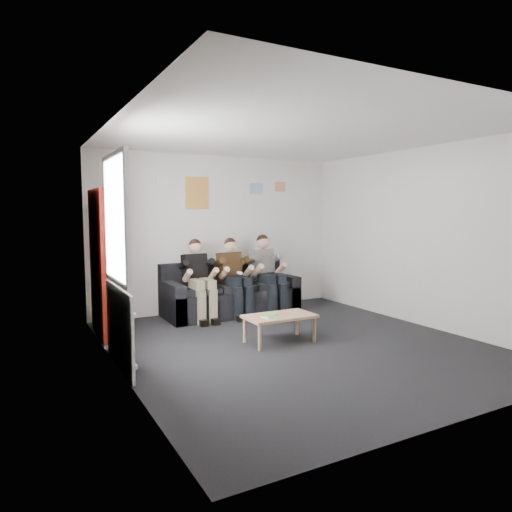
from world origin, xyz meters
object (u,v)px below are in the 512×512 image
(coffee_table, at_px, (280,318))
(person_left, at_px, (199,280))
(person_middle, at_px, (235,277))
(bookshelf, at_px, (108,263))
(sofa, at_px, (230,295))
(person_right, at_px, (268,274))

(coffee_table, xyz_separation_m, person_left, (-0.47, 1.69, 0.33))
(person_left, bearing_deg, person_middle, -1.53)
(bookshelf, height_order, person_left, bookshelf)
(bookshelf, bearing_deg, sofa, 11.89)
(bookshelf, distance_m, person_middle, 2.13)
(person_middle, bearing_deg, person_right, -6.46)
(bookshelf, bearing_deg, person_middle, 6.52)
(sofa, distance_m, bookshelf, 2.24)
(bookshelf, distance_m, person_left, 1.52)
(sofa, bearing_deg, person_middle, -90.00)
(person_left, bearing_deg, sofa, 16.25)
(person_right, bearing_deg, person_left, 172.33)
(bookshelf, relative_size, coffee_table, 2.21)
(sofa, relative_size, person_left, 1.74)
(sofa, height_order, person_right, person_right)
(person_middle, height_order, person_right, person_right)
(bookshelf, height_order, person_right, bookshelf)
(sofa, relative_size, coffee_table, 2.44)
(coffee_table, xyz_separation_m, person_right, (0.78, 1.69, 0.34))
(bookshelf, xyz_separation_m, coffee_table, (1.92, -1.43, -0.69))
(person_left, distance_m, person_middle, 0.63)
(coffee_table, bearing_deg, bookshelf, 143.43)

